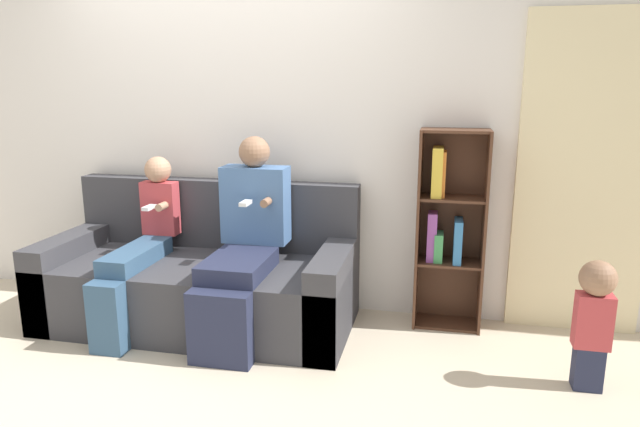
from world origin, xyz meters
name	(u,v)px	position (x,y,z in m)	size (l,w,h in m)	color
ground_plane	(179,359)	(0.00, 0.00, 0.00)	(14.00, 14.00, 0.00)	beige
back_wall	(233,130)	(0.00, 1.03, 1.27)	(10.00, 0.06, 2.55)	silver
curtain_panel	(584,177)	(2.36, 0.98, 1.03)	(0.82, 0.04, 2.06)	beige
couch	(200,281)	(-0.09, 0.55, 0.29)	(2.06, 0.90, 0.93)	#38383D
adult_seated	(245,237)	(0.27, 0.47, 0.65)	(0.44, 0.86, 1.27)	#232842
child_seated	(139,245)	(-0.45, 0.42, 0.56)	(0.25, 0.89, 1.11)	#335170
toddler_standing	(594,315)	(2.30, 0.17, 0.42)	(0.19, 0.19, 0.72)	#232842
bookshelf	(448,223)	(1.54, 0.88, 0.71)	(0.44, 0.27, 1.32)	#4C2D1E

